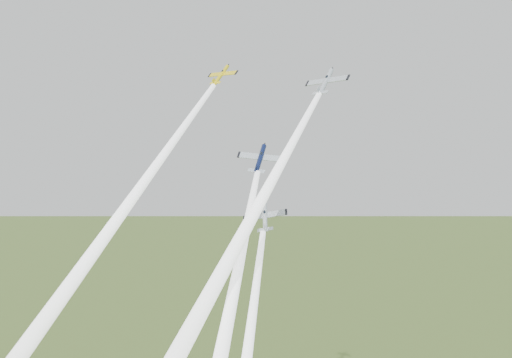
# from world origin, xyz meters

# --- Properties ---
(plane_yellow) EXTENTS (7.29, 6.15, 5.58)m
(plane_yellow) POSITION_xyz_m (-15.00, 5.35, 111.31)
(plane_yellow) COLOR yellow
(smoke_trail_yellow) EXTENTS (6.04, 46.10, 45.04)m
(smoke_trail_yellow) POSITION_xyz_m (-16.76, -18.94, 87.53)
(smoke_trail_yellow) COLOR white
(plane_navy) EXTENTS (9.45, 9.25, 7.37)m
(plane_navy) POSITION_xyz_m (-0.72, -3.52, 95.35)
(plane_navy) COLOR #0E173D
(smoke_trail_navy) EXTENTS (17.59, 41.16, 42.02)m
(smoke_trail_navy) POSITION_xyz_m (7.26, -24.88, 73.08)
(smoke_trail_navy) COLOR white
(plane_silver_right) EXTENTS (8.52, 7.20, 7.23)m
(plane_silver_right) POSITION_xyz_m (7.41, 4.78, 108.57)
(plane_silver_right) COLOR silver
(smoke_trail_silver_right) EXTENTS (4.62, 43.33, 42.34)m
(smoke_trail_silver_right) POSITION_xyz_m (6.41, -18.16, 86.14)
(smoke_trail_silver_right) COLOR white
(plane_silver_low) EXTENTS (9.84, 8.22, 7.19)m
(plane_silver_low) POSITION_xyz_m (1.69, -5.93, 85.78)
(plane_silver_low) COLOR #B2BBC1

